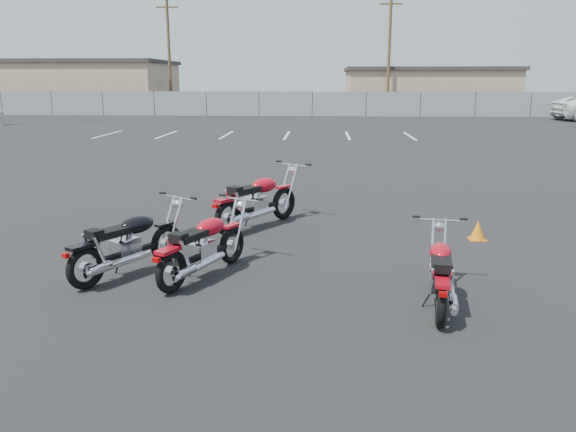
# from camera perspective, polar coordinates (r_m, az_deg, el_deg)

# --- Properties ---
(ground) EXTENTS (120.00, 120.00, 0.00)m
(ground) POSITION_cam_1_polar(r_m,az_deg,el_deg) (8.22, -1.64, -5.38)
(ground) COLOR black
(ground) RESTS_ON ground
(motorcycle_front_red) EXTENTS (1.67, 2.06, 1.10)m
(motorcycle_front_red) POSITION_cam_1_polar(r_m,az_deg,el_deg) (10.39, -3.12, 1.56)
(motorcycle_front_red) COLOR black
(motorcycle_front_red) RESTS_ON ground
(motorcycle_second_black) EXTENTS (1.44, 1.90, 1.00)m
(motorcycle_second_black) POSITION_cam_1_polar(r_m,az_deg,el_deg) (8.15, -15.93, -2.73)
(motorcycle_second_black) COLOR black
(motorcycle_second_black) RESTS_ON ground
(motorcycle_third_red) EXTENTS (1.23, 1.94, 0.98)m
(motorcycle_third_red) POSITION_cam_1_polar(r_m,az_deg,el_deg) (7.83, -8.57, -3.06)
(motorcycle_third_red) COLOR black
(motorcycle_third_red) RESTS_ON ground
(motorcycle_rear_red) EXTENTS (0.72, 1.84, 0.91)m
(motorcycle_rear_red) POSITION_cam_1_polar(r_m,az_deg,el_deg) (7.04, 15.23, -5.65)
(motorcycle_rear_red) COLOR black
(motorcycle_rear_red) RESTS_ON ground
(training_cone_near) EXTENTS (0.28, 0.28, 0.33)m
(training_cone_near) POSITION_cam_1_polar(r_m,az_deg,el_deg) (10.17, 18.71, -1.37)
(training_cone_near) COLOR orange
(training_cone_near) RESTS_ON ground
(chainlink_fence) EXTENTS (80.06, 0.06, 1.80)m
(chainlink_fence) POSITION_cam_1_polar(r_m,az_deg,el_deg) (42.78, 2.48, 11.31)
(chainlink_fence) COLOR gray
(chainlink_fence) RESTS_ON ground
(tan_building_west) EXTENTS (18.40, 10.40, 4.30)m
(tan_building_west) POSITION_cam_1_polar(r_m,az_deg,el_deg) (54.67, -21.68, 12.23)
(tan_building_west) COLOR tan
(tan_building_west) RESTS_ON ground
(tan_building_east) EXTENTS (14.40, 9.40, 3.70)m
(tan_building_east) POSITION_cam_1_polar(r_m,az_deg,el_deg) (52.57, 13.89, 12.43)
(tan_building_east) COLOR tan
(tan_building_east) RESTS_ON ground
(utility_pole_b) EXTENTS (1.80, 0.24, 9.00)m
(utility_pole_b) POSITION_cam_1_polar(r_m,az_deg,el_deg) (49.43, -11.98, 15.75)
(utility_pole_b) COLOR #4D3B23
(utility_pole_b) RESTS_ON ground
(utility_pole_c) EXTENTS (1.80, 0.24, 9.00)m
(utility_pole_c) POSITION_cam_1_polar(r_m,az_deg,el_deg) (47.08, 10.23, 15.94)
(utility_pole_c) COLOR #4D3B23
(utility_pole_c) RESTS_ON ground
(parking_line_stripes) EXTENTS (15.12, 4.00, 0.01)m
(parking_line_stripes) POSITION_cam_1_polar(r_m,az_deg,el_deg) (28.04, -3.22, 8.20)
(parking_line_stripes) COLOR silver
(parking_line_stripes) RESTS_ON ground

